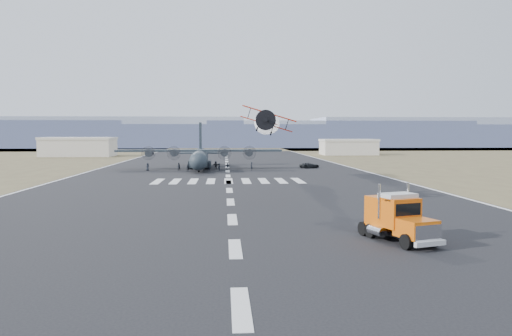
{
  "coord_description": "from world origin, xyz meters",
  "views": [
    {
      "loc": [
        -0.76,
        -34.85,
        8.18
      ],
      "look_at": [
        3.07,
        24.54,
        4.0
      ],
      "focal_mm": 35.0,
      "sensor_mm": 36.0,
      "label": 1
    }
  ],
  "objects": [
    {
      "name": "ridge_seg_c",
      "position": [
        -65.0,
        260.0,
        8.5
      ],
      "size": [
        150.0,
        50.0,
        17.0
      ],
      "primitive_type": "cube",
      "color": "#8691AB",
      "rests_on": "ground"
    },
    {
      "name": "ridge_seg_e",
      "position": [
        65.0,
        260.0,
        7.5
      ],
      "size": [
        150.0,
        50.0,
        15.0
      ],
      "primitive_type": "cube",
      "color": "#8691AB",
      "rests_on": "ground"
    },
    {
      "name": "semi_truck",
      "position": [
        12.3,
        1.75,
        1.79
      ],
      "size": [
        4.69,
        8.28,
        3.65
      ],
      "rotation": [
        0.0,
        0.0,
        0.32
      ],
      "color": "black",
      "rests_on": "ground"
    },
    {
      "name": "support_vehicle",
      "position": [
        19.23,
        80.29,
        0.64
      ],
      "size": [
        5.06,
        3.54,
        1.28
      ],
      "primitive_type": "imported",
      "rotation": [
        0.0,
        0.0,
        1.91
      ],
      "color": "black",
      "rests_on": "ground"
    },
    {
      "name": "hangar_left",
      "position": [
        -52.0,
        145.0,
        3.41
      ],
      "size": [
        24.5,
        14.5,
        6.7
      ],
      "color": "beige",
      "rests_on": "ground"
    },
    {
      "name": "aerobatic_biplane",
      "position": [
        4.51,
        24.99,
        9.67
      ],
      "size": [
        6.5,
        6.03,
        3.47
      ],
      "rotation": [
        0.0,
        0.29,
        -0.09
      ],
      "color": "#B4320C"
    },
    {
      "name": "runway_markings",
      "position": [
        0.0,
        60.0,
        0.01
      ],
      "size": [
        60.0,
        260.0,
        0.01
      ],
      "primitive_type": null,
      "color": "silver",
      "rests_on": "ground"
    },
    {
      "name": "ridge_seg_d",
      "position": [
        0.0,
        260.0,
        6.5
      ],
      "size": [
        150.0,
        50.0,
        13.0
      ],
      "primitive_type": "cube",
      "color": "#8691AB",
      "rests_on": "ground"
    },
    {
      "name": "crew_e",
      "position": [
        -17.34,
        74.47,
        0.83
      ],
      "size": [
        0.96,
        0.87,
        1.67
      ],
      "primitive_type": "imported",
      "rotation": [
        0.0,
        0.0,
        2.55
      ],
      "color": "black",
      "rests_on": "ground"
    },
    {
      "name": "transport_aircraft",
      "position": [
        -6.35,
        80.87,
        2.79
      ],
      "size": [
        37.42,
        30.84,
        10.83
      ],
      "rotation": [
        0.0,
        0.0,
        0.03
      ],
      "color": "#1F282F",
      "rests_on": "ground"
    },
    {
      "name": "crew_c",
      "position": [
        -1.82,
        72.83,
        0.83
      ],
      "size": [
        0.82,
        1.17,
        1.65
      ],
      "primitive_type": "imported",
      "rotation": [
        0.0,
        0.0,
        5.05
      ],
      "color": "black",
      "rests_on": "ground"
    },
    {
      "name": "hangar_right",
      "position": [
        46.0,
        150.0,
        3.01
      ],
      "size": [
        20.5,
        12.5,
        5.9
      ],
      "color": "beige",
      "rests_on": "ground"
    },
    {
      "name": "crew_f",
      "position": [
        -2.61,
        77.88,
        0.91
      ],
      "size": [
        1.69,
        1.45,
        1.83
      ],
      "primitive_type": "imported",
      "rotation": [
        0.0,
        0.0,
        2.51
      ],
      "color": "black",
      "rests_on": "ground"
    },
    {
      "name": "crew_h",
      "position": [
        -10.7,
        75.04,
        0.84
      ],
      "size": [
        0.95,
        0.8,
        1.68
      ],
      "primitive_type": "imported",
      "rotation": [
        0.0,
        0.0,
        3.58
      ],
      "color": "black",
      "rests_on": "ground"
    },
    {
      "name": "crew_g",
      "position": [
        5.22,
        73.32,
        0.94
      ],
      "size": [
        0.61,
        0.72,
        1.87
      ],
      "primitive_type": "imported",
      "rotation": [
        0.0,
        0.0,
        4.78
      ],
      "color": "black",
      "rests_on": "ground"
    },
    {
      "name": "crew_b",
      "position": [
        -8.37,
        71.2,
        0.78
      ],
      "size": [
        0.79,
        0.53,
        1.56
      ],
      "primitive_type": "imported",
      "rotation": [
        0.0,
        0.0,
        6.19
      ],
      "color": "black",
      "rests_on": "ground"
    },
    {
      "name": "ridge_seg_f",
      "position": [
        130.0,
        260.0,
        8.5
      ],
      "size": [
        150.0,
        50.0,
        17.0
      ],
      "primitive_type": "cube",
      "color": "#8691AB",
      "rests_on": "ground"
    },
    {
      "name": "scrub_far",
      "position": [
        0.0,
        230.0,
        0.0
      ],
      "size": [
        500.0,
        80.0,
        0.0
      ],
      "primitive_type": "cube",
      "color": "brown",
      "rests_on": "ground"
    },
    {
      "name": "smoke_trail",
      "position": [
        6.7,
        50.44,
        9.88
      ],
      "size": [
        4.93,
        30.85,
        4.21
      ],
      "rotation": [
        0.0,
        0.0,
        -0.09
      ],
      "color": "white"
    },
    {
      "name": "crew_d",
      "position": [
        0.06,
        75.24,
        0.8
      ],
      "size": [
        1.0,
        0.62,
        1.6
      ],
      "primitive_type": "imported",
      "rotation": [
        0.0,
        0.0,
        3.3
      ],
      "color": "black",
      "rests_on": "ground"
    },
    {
      "name": "ground",
      "position": [
        0.0,
        0.0,
        0.0
      ],
      "size": [
        500.0,
        500.0,
        0.0
      ],
      "primitive_type": "plane",
      "color": "black",
      "rests_on": "ground"
    },
    {
      "name": "crew_a",
      "position": [
        -4.05,
        73.01,
        0.88
      ],
      "size": [
        0.81,
        0.76,
        1.76
      ],
      "primitive_type": "imported",
      "rotation": [
        0.0,
        0.0,
        5.82
      ],
      "color": "black",
      "rests_on": "ground"
    }
  ]
}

